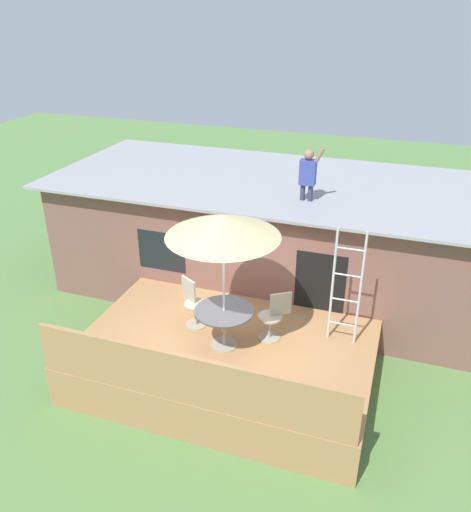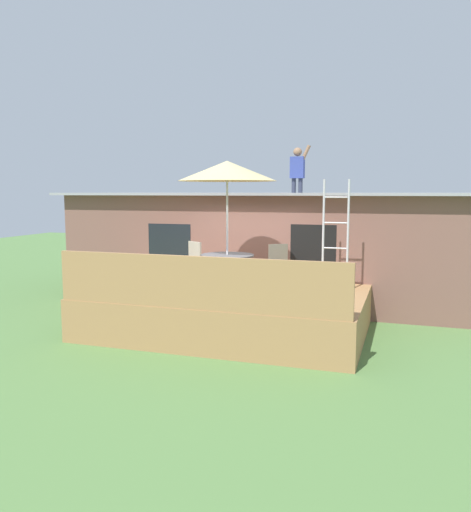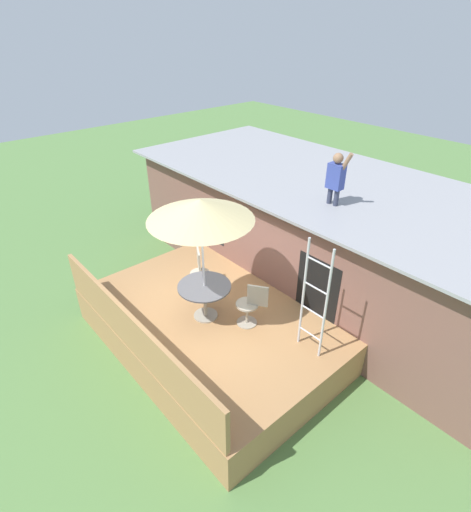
# 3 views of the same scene
# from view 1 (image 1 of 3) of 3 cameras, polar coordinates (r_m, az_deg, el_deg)

# --- Properties ---
(ground_plane) EXTENTS (40.00, 40.00, 0.00)m
(ground_plane) POSITION_cam_1_polar(r_m,az_deg,el_deg) (10.03, -0.95, -13.04)
(ground_plane) COLOR #567F42
(house) EXTENTS (10.50, 4.50, 2.73)m
(house) POSITION_cam_1_polar(r_m,az_deg,el_deg) (12.25, 4.78, 2.26)
(house) COLOR brown
(house) RESTS_ON ground
(deck) EXTENTS (5.28, 3.56, 0.80)m
(deck) POSITION_cam_1_polar(r_m,az_deg,el_deg) (9.78, -0.97, -11.23)
(deck) COLOR #A87A4C
(deck) RESTS_ON ground
(deck_railing) EXTENTS (5.18, 0.08, 0.90)m
(deck_railing) POSITION_cam_1_polar(r_m,az_deg,el_deg) (8.01, -5.38, -13.54)
(deck_railing) COLOR #A87A4C
(deck_railing) RESTS_ON deck
(patio_table) EXTENTS (1.04, 1.04, 0.74)m
(patio_table) POSITION_cam_1_polar(r_m,az_deg,el_deg) (9.09, -1.28, -6.87)
(patio_table) COLOR #A59E8C
(patio_table) RESTS_ON deck
(patio_umbrella) EXTENTS (1.90, 1.90, 2.54)m
(patio_umbrella) POSITION_cam_1_polar(r_m,az_deg,el_deg) (8.26, -1.40, 3.39)
(patio_umbrella) COLOR silver
(patio_umbrella) RESTS_ON deck
(step_ladder) EXTENTS (0.52, 0.04, 2.20)m
(step_ladder) POSITION_cam_1_polar(r_m,az_deg,el_deg) (9.16, 12.18, -3.48)
(step_ladder) COLOR silver
(step_ladder) RESTS_ON deck
(person_figure) EXTENTS (0.47, 0.20, 1.11)m
(person_figure) POSITION_cam_1_polar(r_m,az_deg,el_deg) (10.43, 8.09, 9.27)
(person_figure) COLOR #33384C
(person_figure) RESTS_ON house
(patio_chair_left) EXTENTS (0.57, 0.44, 0.92)m
(patio_chair_left) POSITION_cam_1_polar(r_m,az_deg,el_deg) (9.79, -4.71, -5.20)
(patio_chair_left) COLOR #A59E8C
(patio_chair_left) RESTS_ON deck
(patio_chair_right) EXTENTS (0.56, 0.46, 0.92)m
(patio_chair_right) POSITION_cam_1_polar(r_m,az_deg,el_deg) (9.39, 4.25, -6.69)
(patio_chair_right) COLOR #A59E8C
(patio_chair_right) RESTS_ON deck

